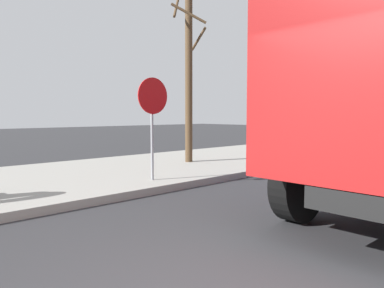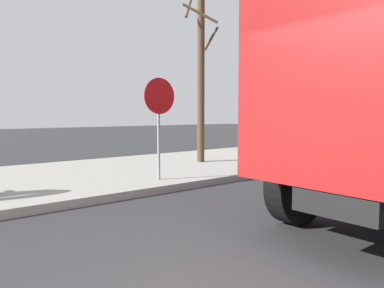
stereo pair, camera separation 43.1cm
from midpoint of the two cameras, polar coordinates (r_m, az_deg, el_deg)
name	(u,v)px [view 2 (the right image)]	position (r m, az deg, el deg)	size (l,w,h in m)	color
sidewalk_curb	(4,185)	(8.67, -25.31, -5.67)	(36.00, 5.00, 0.15)	#99968E
stop_sign	(159,109)	(7.96, -3.46, 5.26)	(0.76, 0.08, 2.16)	gray
bare_tree	(201,56)	(11.07, 2.49, 13.16)	(1.19, 1.30, 6.01)	#4C3823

